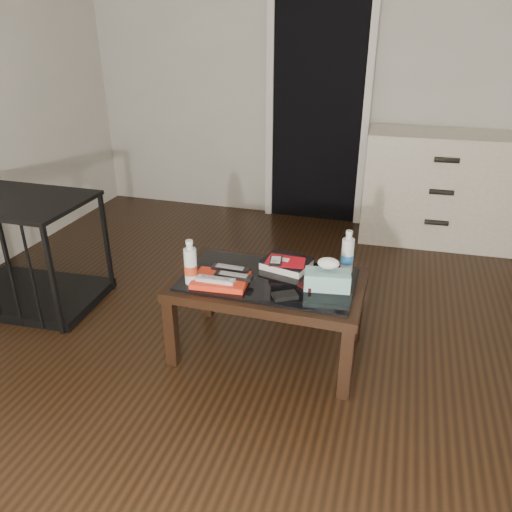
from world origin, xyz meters
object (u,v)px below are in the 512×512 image
at_px(dresser, 439,188).
at_px(water_bottle_right, 348,251).
at_px(water_bottle_left, 190,262).
at_px(coffee_table, 268,289).
at_px(tissue_box, 327,280).
at_px(textbook, 286,263).
at_px(pet_crate, 27,269).

bearing_deg(dresser, water_bottle_right, -109.73).
bearing_deg(water_bottle_left, coffee_table, 22.70).
bearing_deg(tissue_box, dresser, 64.48).
relative_size(textbook, tissue_box, 1.09).
xyz_separation_m(coffee_table, water_bottle_right, (0.38, 0.20, 0.18)).
bearing_deg(textbook, tissue_box, -20.73).
relative_size(coffee_table, water_bottle_right, 4.20).
bearing_deg(pet_crate, coffee_table, -6.81).
distance_m(pet_crate, textbook, 1.73).
relative_size(pet_crate, water_bottle_right, 3.92).
distance_m(dresser, water_bottle_right, 1.81).
height_order(coffee_table, textbook, textbook).
relative_size(dresser, pet_crate, 1.31).
xyz_separation_m(coffee_table, pet_crate, (-1.65, 0.10, -0.17)).
bearing_deg(coffee_table, textbook, 68.71).
height_order(coffee_table, tissue_box, tissue_box).
height_order(coffee_table, dresser, dresser).
height_order(dresser, water_bottle_left, dresser).
bearing_deg(coffee_table, water_bottle_left, -157.30).
distance_m(coffee_table, water_bottle_left, 0.44).
relative_size(coffee_table, dresser, 0.82).
height_order(water_bottle_left, water_bottle_right, same).
distance_m(dresser, pet_crate, 3.16).
height_order(textbook, tissue_box, tissue_box).
height_order(pet_crate, tissue_box, pet_crate).
bearing_deg(textbook, water_bottle_right, 20.92).
height_order(coffee_table, water_bottle_right, water_bottle_right).
bearing_deg(dresser, pet_crate, -147.03).
height_order(water_bottle_right, tissue_box, water_bottle_right).
bearing_deg(pet_crate, textbook, -1.54).
bearing_deg(textbook, water_bottle_left, -131.37).
xyz_separation_m(textbook, water_bottle_left, (-0.43, -0.31, 0.10)).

